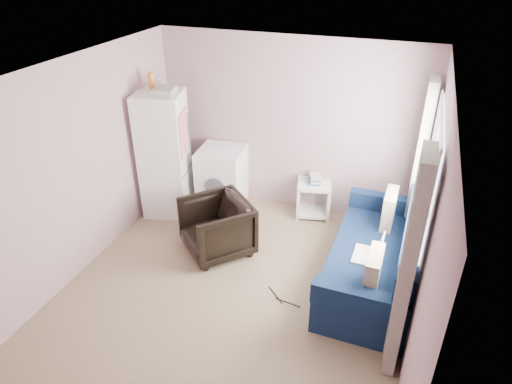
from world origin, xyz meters
TOP-DOWN VIEW (x-y plane):
  - room at (0.02, 0.01)m, footprint 3.84×4.24m
  - armchair at (-0.49, 0.64)m, footprint 1.07×1.07m
  - fridge at (-1.59, 1.34)m, footprint 0.75×0.75m
  - washing_machine at (-0.91, 1.75)m, footprint 0.69×0.69m
  - side_table at (0.45, 1.95)m, footprint 0.57×0.57m
  - sofa at (1.52, 0.66)m, footprint 1.00×2.12m
  - window_dressing at (1.78, 0.70)m, footprint 0.17×2.62m
  - floor_cables at (0.56, 0.04)m, footprint 0.44×0.22m

SIDE VIEW (x-z plane):
  - floor_cables at x=0.56m, z-range 0.00..0.01m
  - side_table at x=0.45m, z-range -0.02..0.63m
  - sofa at x=1.52m, z-range -0.13..0.81m
  - armchair at x=-0.49m, z-range 0.00..0.80m
  - washing_machine at x=-0.91m, z-range 0.02..0.92m
  - fridge at x=-1.59m, z-range -0.11..1.93m
  - window_dressing at x=1.78m, z-range 0.02..2.20m
  - room at x=0.02m, z-range -0.02..2.52m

